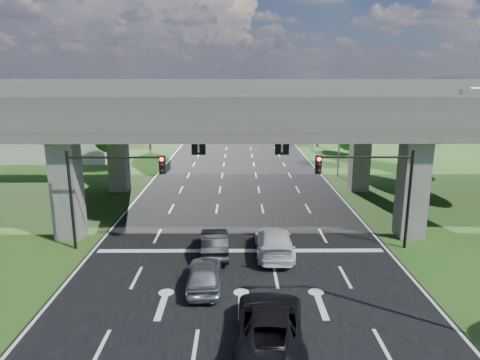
{
  "coord_description": "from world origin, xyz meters",
  "views": [
    {
      "loc": [
        -0.17,
        -20.33,
        10.01
      ],
      "look_at": [
        -0.01,
        6.67,
        3.62
      ],
      "focal_mm": 32.0,
      "sensor_mm": 36.0,
      "label": 1
    }
  ],
  "objects_px": {
    "streetlight_far": "(337,120)",
    "car_silver": "(204,274)",
    "signal_left": "(106,182)",
    "streetlight_beyond": "(311,110)",
    "signal_right": "(374,181)",
    "car_trailing": "(270,324)",
    "car_white": "(274,242)",
    "car_dark": "(215,243)"
  },
  "relations": [
    {
      "from": "signal_right",
      "to": "streetlight_far",
      "type": "distance_m",
      "value": 20.25
    },
    {
      "from": "car_dark",
      "to": "signal_left",
      "type": "bearing_deg",
      "value": -11.94
    },
    {
      "from": "signal_right",
      "to": "car_silver",
      "type": "bearing_deg",
      "value": -152.42
    },
    {
      "from": "streetlight_far",
      "to": "car_trailing",
      "type": "bearing_deg",
      "value": -106.96
    },
    {
      "from": "car_trailing",
      "to": "signal_left",
      "type": "bearing_deg",
      "value": -42.96
    },
    {
      "from": "car_white",
      "to": "streetlight_beyond",
      "type": "bearing_deg",
      "value": -102.32
    },
    {
      "from": "signal_left",
      "to": "streetlight_far",
      "type": "distance_m",
      "value": 26.95
    },
    {
      "from": "streetlight_beyond",
      "to": "car_dark",
      "type": "distance_m",
      "value": 39.11
    },
    {
      "from": "streetlight_far",
      "to": "car_dark",
      "type": "xyz_separation_m",
      "value": [
        -11.6,
        -21.0,
        -5.1
      ]
    },
    {
      "from": "streetlight_far",
      "to": "car_trailing",
      "type": "distance_m",
      "value": 31.37
    },
    {
      "from": "signal_right",
      "to": "signal_left",
      "type": "relative_size",
      "value": 1.0
    },
    {
      "from": "signal_right",
      "to": "streetlight_far",
      "type": "height_order",
      "value": "streetlight_far"
    },
    {
      "from": "streetlight_beyond",
      "to": "car_silver",
      "type": "distance_m",
      "value": 43.08
    },
    {
      "from": "car_dark",
      "to": "car_trailing",
      "type": "height_order",
      "value": "car_trailing"
    },
    {
      "from": "car_dark",
      "to": "streetlight_far",
      "type": "bearing_deg",
      "value": -122.38
    },
    {
      "from": "signal_left",
      "to": "streetlight_beyond",
      "type": "xyz_separation_m",
      "value": [
        17.92,
        36.06,
        1.66
      ]
    },
    {
      "from": "signal_left",
      "to": "car_white",
      "type": "height_order",
      "value": "signal_left"
    },
    {
      "from": "signal_right",
      "to": "car_trailing",
      "type": "bearing_deg",
      "value": -125.27
    },
    {
      "from": "signal_left",
      "to": "car_silver",
      "type": "xyz_separation_m",
      "value": [
        6.02,
        -5.03,
        -3.46
      ]
    },
    {
      "from": "streetlight_beyond",
      "to": "signal_left",
      "type": "bearing_deg",
      "value": -116.43
    },
    {
      "from": "car_dark",
      "to": "car_trailing",
      "type": "xyz_separation_m",
      "value": [
        2.57,
        -8.61,
        0.05
      ]
    },
    {
      "from": "signal_left",
      "to": "car_dark",
      "type": "distance_m",
      "value": 7.25
    },
    {
      "from": "signal_right",
      "to": "car_white",
      "type": "bearing_deg",
      "value": -170.89
    },
    {
      "from": "signal_left",
      "to": "car_silver",
      "type": "distance_m",
      "value": 8.58
    },
    {
      "from": "signal_right",
      "to": "car_trailing",
      "type": "relative_size",
      "value": 1.08
    },
    {
      "from": "car_silver",
      "to": "streetlight_far",
      "type": "bearing_deg",
      "value": -117.49
    },
    {
      "from": "signal_right",
      "to": "car_trailing",
      "type": "distance_m",
      "value": 12.18
    },
    {
      "from": "signal_left",
      "to": "car_trailing",
      "type": "xyz_separation_m",
      "value": [
        8.89,
        -9.56,
        -3.38
      ]
    },
    {
      "from": "streetlight_far",
      "to": "car_dark",
      "type": "distance_m",
      "value": 24.53
    },
    {
      "from": "signal_left",
      "to": "streetlight_far",
      "type": "height_order",
      "value": "streetlight_far"
    },
    {
      "from": "signal_right",
      "to": "car_silver",
      "type": "distance_m",
      "value": 11.4
    },
    {
      "from": "car_silver",
      "to": "car_trailing",
      "type": "height_order",
      "value": "car_trailing"
    },
    {
      "from": "streetlight_far",
      "to": "car_silver",
      "type": "xyz_separation_m",
      "value": [
        -11.9,
        -25.09,
        -5.12
      ]
    },
    {
      "from": "streetlight_far",
      "to": "car_white",
      "type": "relative_size",
      "value": 1.92
    },
    {
      "from": "car_dark",
      "to": "car_silver",
      "type": "bearing_deg",
      "value": 82.45
    },
    {
      "from": "car_silver",
      "to": "car_trailing",
      "type": "xyz_separation_m",
      "value": [
        2.87,
        -4.53,
        0.08
      ]
    },
    {
      "from": "streetlight_far",
      "to": "streetlight_beyond",
      "type": "relative_size",
      "value": 1.0
    },
    {
      "from": "streetlight_far",
      "to": "car_trailing",
      "type": "relative_size",
      "value": 1.8
    },
    {
      "from": "streetlight_far",
      "to": "streetlight_beyond",
      "type": "distance_m",
      "value": 16.0
    },
    {
      "from": "signal_right",
      "to": "car_trailing",
      "type": "xyz_separation_m",
      "value": [
        -6.76,
        -9.56,
        -3.38
      ]
    },
    {
      "from": "streetlight_far",
      "to": "car_silver",
      "type": "height_order",
      "value": "streetlight_far"
    },
    {
      "from": "car_trailing",
      "to": "signal_right",
      "type": "bearing_deg",
      "value": -121.16
    }
  ]
}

